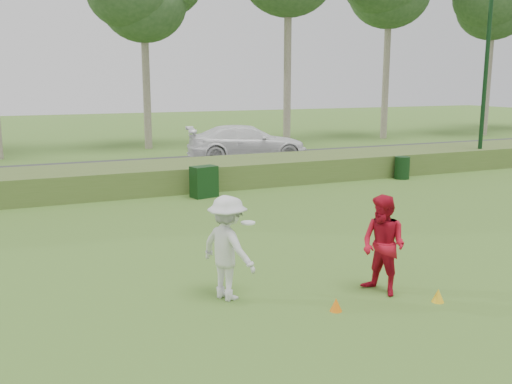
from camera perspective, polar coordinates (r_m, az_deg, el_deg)
name	(u,v)px	position (r m, az deg, el deg)	size (l,w,h in m)	color
ground	(342,300)	(10.77, 8.60, -10.66)	(120.00, 120.00, 0.00)	#3C6822
reed_strip	(171,176)	(21.43, -8.50, 1.61)	(80.00, 3.00, 0.90)	#446026
park_road	(142,168)	(26.30, -11.29, 2.37)	(80.00, 6.00, 0.06)	#2D2D2D
lamp_post	(488,41)	(27.49, 22.20, 13.78)	(0.70, 0.70, 8.18)	black
tree_7	(494,0)	(44.59, 22.71, 17.32)	(6.50, 6.50, 12.50)	gray
player_white	(228,248)	(10.46, -2.84, -5.59)	(1.16, 1.43, 1.94)	silver
player_red	(383,245)	(10.94, 12.62, -5.22)	(0.92, 0.72, 1.89)	#B10F23
cone_orange	(336,305)	(10.25, 8.01, -11.09)	(0.22, 0.22, 0.24)	orange
cone_yellow	(438,295)	(11.05, 17.74, -9.82)	(0.23, 0.23, 0.25)	yellow
utility_cabinet	(204,182)	(19.58, -5.22, 1.03)	(0.86, 0.54, 1.07)	black
trash_bin	(402,168)	(23.86, 14.40, 2.37)	(0.61, 0.61, 0.91)	black
car_right	(247,143)	(28.03, -0.89, 4.95)	(2.39, 5.89, 1.71)	white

